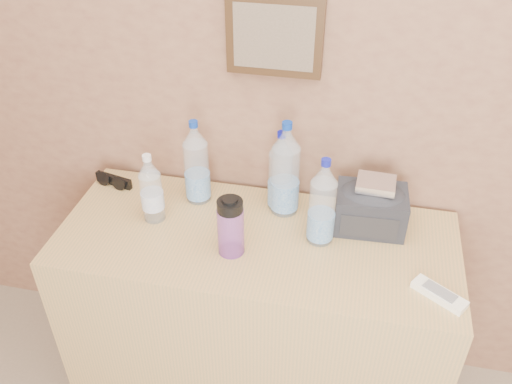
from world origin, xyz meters
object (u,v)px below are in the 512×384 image
pet_small (151,192)px  ac_remote (439,294)px  toiletry_bag (371,207)px  pet_large_d (322,206)px  sunglasses (114,180)px  nalgene_bottle (231,226)px  pet_large_a (197,166)px  pet_large_c (285,173)px  foil_packet (376,184)px  pet_large_b (280,175)px  dresser (256,320)px

pet_small → ac_remote: bearing=-10.4°
toiletry_bag → pet_large_d: bearing=-149.0°
sunglasses → ac_remote: (1.15, -0.33, -0.01)m
pet_small → nalgene_bottle: bearing=-19.7°
pet_large_a → pet_small: 0.18m
pet_large_c → ac_remote: size_ratio=2.16×
pet_large_a → foil_packet: size_ratio=2.57×
pet_large_d → nalgene_bottle: pet_large_d is taller
pet_large_a → pet_large_d: bearing=-16.1°
pet_large_b → ac_remote: size_ratio=1.87×
dresser → sunglasses: size_ratio=8.81×
dresser → pet_large_c: 0.59m
pet_large_d → pet_small: pet_large_d is taller
pet_small → nalgene_bottle: pet_small is taller
toiletry_bag → pet_large_c: bearing=171.8°
dresser → toiletry_bag: 0.62m
dresser → ac_remote: 0.73m
pet_small → sunglasses: size_ratio=1.69×
pet_large_a → sunglasses: (-0.33, 0.01, -0.12)m
nalgene_bottle → pet_large_c: bearing=62.7°
pet_large_b → nalgene_bottle: pet_large_b is taller
pet_small → foil_packet: bearing=9.5°
nalgene_bottle → foil_packet: nalgene_bottle is taller
pet_large_b → pet_small: bearing=-158.9°
pet_small → toiletry_bag: 0.73m
dresser → toiletry_bag: toiletry_bag is taller
pet_large_b → pet_large_d: pet_large_d is taller
ac_remote → pet_large_c: bearing=-177.8°
pet_large_d → ac_remote: size_ratio=1.92×
nalgene_bottle → ac_remote: (0.63, -0.07, -0.09)m
nalgene_bottle → toiletry_bag: nalgene_bottle is taller
pet_large_b → pet_large_d: (0.16, -0.15, 0.00)m
toiletry_bag → foil_packet: bearing=54.0°
pet_small → foil_packet: pet_small is taller
pet_large_b → toiletry_bag: (0.31, -0.04, -0.05)m
pet_large_c → toiletry_bag: pet_large_c is taller
pet_large_c → dresser: bearing=-111.7°
pet_large_b → ac_remote: 0.63m
sunglasses → ac_remote: bearing=-3.1°
pet_large_d → pet_large_a: bearing=163.9°
pet_large_a → foil_packet: 0.61m
ac_remote → toiletry_bag: size_ratio=0.70×
pet_large_a → pet_large_d: 0.47m
pet_large_a → pet_large_d: pet_large_a is taller
pet_large_c → toiletry_bag: bearing=-5.3°
pet_large_a → sunglasses: bearing=177.5°
pet_large_a → ac_remote: size_ratio=1.96×
pet_large_c → pet_large_d: 0.19m
pet_large_b → pet_large_c: (0.02, -0.02, 0.02)m
pet_large_c → foil_packet: (0.30, -0.02, 0.01)m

